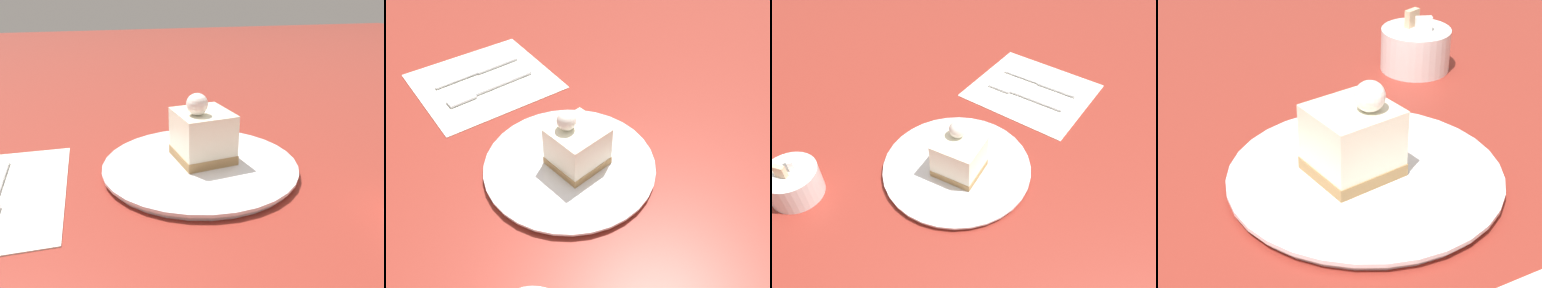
{
  "view_description": "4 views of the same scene",
  "coord_description": "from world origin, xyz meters",
  "views": [
    {
      "loc": [
        0.12,
        0.39,
        0.22
      ],
      "look_at": [
        -0.0,
        -0.02,
        0.05
      ],
      "focal_mm": 35.0,
      "sensor_mm": 36.0,
      "label": 1
    },
    {
      "loc": [
        -0.39,
        0.21,
        0.47
      ],
      "look_at": [
        -0.02,
        -0.05,
        0.05
      ],
      "focal_mm": 40.0,
      "sensor_mm": 36.0,
      "label": 2
    },
    {
      "loc": [
        -0.37,
        -0.3,
        0.49
      ],
      "look_at": [
        -0.01,
        -0.05,
        0.06
      ],
      "focal_mm": 35.0,
      "sensor_mm": 36.0,
      "label": 3
    },
    {
      "loc": [
        0.41,
        -0.29,
        0.34
      ],
      "look_at": [
        -0.02,
        -0.06,
        0.05
      ],
      "focal_mm": 60.0,
      "sensor_mm": 36.0,
      "label": 4
    }
  ],
  "objects": [
    {
      "name": "ground_plane",
      "position": [
        0.0,
        0.0,
        0.0
      ],
      "size": [
        4.0,
        4.0,
        0.0
      ],
      "primitive_type": "plane",
      "color": "maroon"
    },
    {
      "name": "plate",
      "position": [
        -0.02,
        -0.04,
        0.01
      ],
      "size": [
        0.26,
        0.26,
        0.01
      ],
      "color": "white",
      "rests_on": "ground_plane"
    },
    {
      "name": "cake_slice",
      "position": [
        -0.03,
        -0.05,
        0.05
      ],
      "size": [
        0.08,
        0.08,
        0.09
      ],
      "rotation": [
        0.0,
        0.0,
        0.12
      ],
      "color": "#AD8451",
      "rests_on": "plate"
    },
    {
      "name": "napkin",
      "position": [
        0.26,
        -0.04,
        0.0
      ],
      "size": [
        0.22,
        0.25,
        0.0
      ],
      "rotation": [
        0.0,
        0.0,
        -0.02
      ],
      "color": "white",
      "rests_on": "ground_plane"
    },
    {
      "name": "fork",
      "position": [
        0.23,
        -0.02,
        0.01
      ],
      "size": [
        0.02,
        0.17,
        0.0
      ],
      "rotation": [
        0.0,
        0.0,
        0.02
      ],
      "color": "silver",
      "rests_on": "napkin"
    },
    {
      "name": "knife",
      "position": [
        0.29,
        -0.06,
        0.01
      ],
      "size": [
        0.02,
        0.18,
        0.0
      ],
      "rotation": [
        0.0,
        0.0,
        0.02
      ],
      "color": "silver",
      "rests_on": "napkin"
    }
  ]
}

